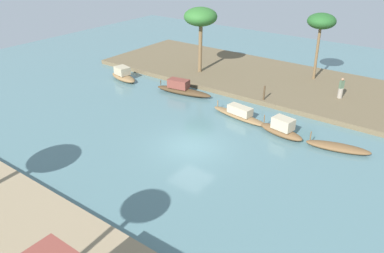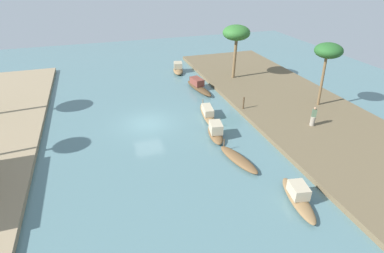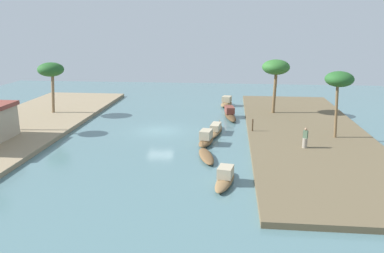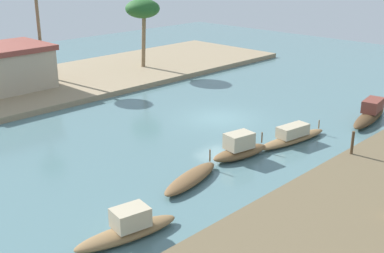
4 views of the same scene
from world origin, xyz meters
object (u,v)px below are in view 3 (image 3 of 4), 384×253
at_px(sampan_downstream_large, 206,139).
at_px(mooring_post, 253,125).
at_px(palm_tree_left_far, 276,68).
at_px(palm_tree_right_short, 51,70).
at_px(sampan_open_hull, 227,103).
at_px(person_on_near_bank, 305,140).
at_px(palm_tree_left_near, 339,80).
at_px(sampan_near_left_bank, 216,130).
at_px(sampan_with_red_awning, 230,114).
at_px(sampan_upstream_small, 206,156).
at_px(sampan_with_tall_canopy, 225,178).

height_order(sampan_downstream_large, mooring_post, mooring_post).
bearing_deg(palm_tree_left_far, palm_tree_right_short, 95.59).
distance_m(mooring_post, palm_tree_right_short, 23.26).
xyz_separation_m(sampan_open_hull, person_on_near_bank, (-17.92, -6.64, 0.58)).
bearing_deg(palm_tree_left_near, sampan_open_hull, 33.94).
distance_m(sampan_open_hull, person_on_near_bank, 19.12).
distance_m(sampan_open_hull, palm_tree_left_near, 18.24).
relative_size(sampan_near_left_bank, palm_tree_left_near, 0.86).
relative_size(sampan_near_left_bank, palm_tree_right_short, 0.89).
bearing_deg(sampan_with_red_awning, mooring_post, -171.07).
relative_size(sampan_open_hull, person_on_near_bank, 2.13).
bearing_deg(palm_tree_right_short, sampan_upstream_small, -125.40).
bearing_deg(sampan_downstream_large, palm_tree_left_far, -20.63).
xyz_separation_m(palm_tree_left_far, palm_tree_right_short, (-2.44, 24.92, -0.27)).
distance_m(sampan_downstream_large, sampan_with_tall_canopy, 8.69).
relative_size(sampan_downstream_large, sampan_upstream_small, 0.84).
height_order(sampan_with_tall_canopy, mooring_post, mooring_post).
bearing_deg(palm_tree_left_near, sampan_near_left_bank, 81.73).
distance_m(palm_tree_left_near, palm_tree_right_short, 30.15).
relative_size(sampan_with_tall_canopy, sampan_near_left_bank, 0.82).
relative_size(palm_tree_left_far, palm_tree_right_short, 1.06).
distance_m(sampan_with_tall_canopy, sampan_open_hull, 25.12).
height_order(sampan_open_hull, person_on_near_bank, person_on_near_bank).
bearing_deg(palm_tree_right_short, mooring_post, -104.63).
bearing_deg(sampan_near_left_bank, sampan_upstream_small, -175.04).
distance_m(sampan_with_tall_canopy, sampan_near_left_bank, 12.18).
distance_m(sampan_with_tall_canopy, palm_tree_left_near, 15.10).
height_order(sampan_with_tall_canopy, palm_tree_right_short, palm_tree_right_short).
xyz_separation_m(sampan_downstream_large, sampan_with_red_awning, (10.04, -2.00, -0.04)).
distance_m(sampan_near_left_bank, sampan_open_hull, 13.03).
xyz_separation_m(sampan_downstream_large, sampan_upstream_small, (-3.73, -0.26, -0.27)).
bearing_deg(sampan_upstream_small, sampan_near_left_bank, -16.59).
xyz_separation_m(sampan_open_hull, mooring_post, (-13.17, -2.64, 0.50)).
xyz_separation_m(sampan_near_left_bank, person_on_near_bank, (-4.92, -7.48, 0.70)).
relative_size(sampan_open_hull, palm_tree_left_near, 0.61).
distance_m(sampan_downstream_large, sampan_near_left_bank, 3.69).
relative_size(mooring_post, palm_tree_left_near, 0.20).
xyz_separation_m(sampan_with_tall_canopy, sampan_near_left_bank, (12.12, 1.13, -0.05)).
bearing_deg(sampan_downstream_large, palm_tree_right_short, 72.91).
bearing_deg(sampan_open_hull, sampan_downstream_large, -172.72).
bearing_deg(person_on_near_bank, palm_tree_left_near, -99.68).
bearing_deg(sampan_with_red_awning, palm_tree_left_far, -80.92).
relative_size(person_on_near_bank, palm_tree_left_far, 0.28).
distance_m(sampan_downstream_large, sampan_upstream_small, 3.75).
xyz_separation_m(sampan_with_red_awning, palm_tree_left_far, (1.64, -4.95, 5.00)).
relative_size(palm_tree_left_near, palm_tree_right_short, 1.03).
height_order(sampan_downstream_large, sampan_upstream_small, sampan_downstream_large).
relative_size(sampan_near_left_bank, sampan_open_hull, 1.41).
xyz_separation_m(person_on_near_bank, palm_tree_left_far, (12.97, 1.22, 4.40)).
distance_m(mooring_post, palm_tree_left_near, 8.58).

